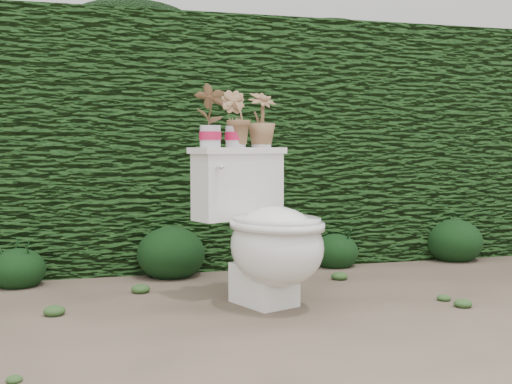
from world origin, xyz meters
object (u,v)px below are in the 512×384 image
object	(u,v)px
toilet	(266,233)
potted_plant_left	(210,117)
potted_plant_center	(236,120)
potted_plant_right	(261,121)

from	to	relation	value
toilet	potted_plant_left	size ratio (longest dim) A/B	2.66
toilet	potted_plant_center	bearing A→B (deg)	93.56
potted_plant_center	toilet	bearing A→B (deg)	151.36
toilet	potted_plant_left	xyz separation A→B (m)	(-0.24, 0.16, 0.57)
toilet	potted_plant_center	size ratio (longest dim) A/B	2.82
toilet	potted_plant_center	world-z (taller)	potted_plant_center
potted_plant_center	potted_plant_right	bearing A→B (deg)	-122.20
potted_plant_left	potted_plant_center	world-z (taller)	potted_plant_left
toilet	potted_plant_right	size ratio (longest dim) A/B	2.86
potted_plant_left	potted_plant_center	bearing A→B (deg)	-132.07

